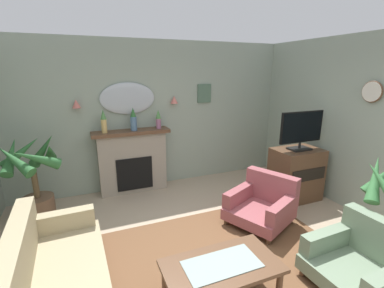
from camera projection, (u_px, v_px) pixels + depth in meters
floor at (228, 285)px, 2.91m from camera, size 6.22×6.68×0.10m
wall_back at (155, 115)px, 5.11m from camera, size 6.22×0.10×2.73m
patterned_rug at (219, 269)px, 3.07m from camera, size 3.20×2.40×0.01m
fireplace at (133, 162)px, 4.94m from camera, size 1.36×0.36×1.16m
mantel_vase_right at (104, 121)px, 4.54m from camera, size 0.10×0.10×0.40m
mantel_vase_left at (133, 120)px, 4.73m from camera, size 0.11×0.11×0.41m
mantel_vase_centre at (158, 119)px, 4.90m from camera, size 0.10×0.10×0.34m
wall_mirror at (128, 98)px, 4.77m from camera, size 0.96×0.06×0.56m
wall_sconce_left at (76, 104)px, 4.43m from camera, size 0.14×0.14×0.14m
wall_sconce_right at (174, 100)px, 5.05m from camera, size 0.14×0.14×0.14m
wall_clock at (372, 92)px, 3.81m from camera, size 0.04×0.31×0.31m
framed_picture at (204, 93)px, 5.31m from camera, size 0.28×0.03×0.36m
coffee_table at (222, 269)px, 2.53m from camera, size 1.10×0.60×0.45m
floral_couch at (49, 271)px, 2.61m from camera, size 0.92×1.74×0.76m
armchair_near_fireplace at (263, 203)px, 3.96m from camera, size 1.08×1.07×0.71m
armchair_by_coffee_table at (362, 260)px, 2.77m from camera, size 0.85×0.84×0.71m
tv_cabinet at (296, 174)px, 4.68m from camera, size 0.80×0.57×0.90m
tv_flatscreen at (301, 130)px, 4.45m from camera, size 0.84×0.24×0.65m
potted_plant_corner_palm at (34, 178)px, 3.90m from camera, size 0.87×0.90×1.34m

